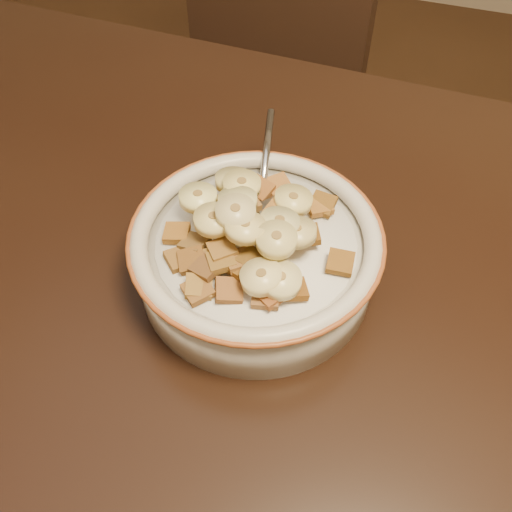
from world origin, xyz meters
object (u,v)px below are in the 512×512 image
(cereal_bowl, at_px, (256,261))
(table, at_px, (26,327))
(spoon, at_px, (260,211))
(chair, at_px, (249,137))

(cereal_bowl, bearing_deg, table, -150.54)
(cereal_bowl, relative_size, spoon, 4.17)
(cereal_bowl, xyz_separation_m, spoon, (-0.01, 0.03, 0.03))
(table, relative_size, cereal_bowl, 7.10)
(spoon, bearing_deg, cereal_bowl, 90.00)
(chair, height_order, spoon, chair)
(chair, height_order, cereal_bowl, chair)
(chair, distance_m, cereal_bowl, 0.69)
(table, relative_size, chair, 1.64)
(table, xyz_separation_m, chair, (-0.03, 0.66, -0.30))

